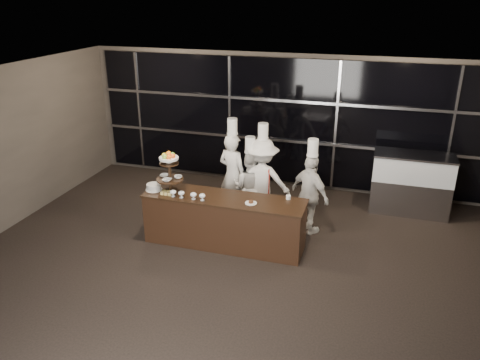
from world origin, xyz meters
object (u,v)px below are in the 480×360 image
(display_stand, at_px, (169,169))
(chef_a, at_px, (233,174))
(buffet_counter, at_px, (224,221))
(layer_cake, at_px, (154,187))
(display_case, at_px, (411,180))
(chef_b, at_px, (250,186))
(chef_c, at_px, (262,181))
(chef_d, at_px, (310,194))

(display_stand, relative_size, chef_a, 0.37)
(buffet_counter, height_order, display_stand, display_stand)
(layer_cake, xyz_separation_m, display_case, (4.48, 2.41, -0.29))
(display_case, bearing_deg, buffet_counter, -143.38)
(display_stand, distance_m, chef_b, 1.70)
(layer_cake, distance_m, chef_b, 1.86)
(display_stand, xyz_separation_m, layer_cake, (-0.30, -0.05, -0.37))
(display_stand, bearing_deg, chef_a, 56.85)
(chef_c, bearing_deg, chef_b, -173.61)
(chef_b, relative_size, chef_c, 0.86)
(chef_c, bearing_deg, chef_d, -11.73)
(display_case, bearing_deg, chef_a, -161.03)
(layer_cake, bearing_deg, chef_b, 37.31)
(chef_b, xyz_separation_m, chef_d, (1.19, -0.17, 0.06))
(chef_a, bearing_deg, layer_cake, -131.05)
(display_case, xyz_separation_m, chef_c, (-2.77, -1.26, 0.16))
(display_case, relative_size, chef_a, 0.77)
(display_stand, bearing_deg, buffet_counter, 0.01)
(display_case, xyz_separation_m, chef_b, (-3.01, -1.29, 0.04))
(chef_a, bearing_deg, display_stand, -123.15)
(display_stand, distance_m, chef_c, 1.85)
(display_stand, distance_m, display_case, 4.84)
(chef_a, bearing_deg, chef_b, -17.61)
(layer_cake, bearing_deg, buffet_counter, 2.20)
(buffet_counter, height_order, chef_b, chef_b)
(chef_d, bearing_deg, chef_c, 168.27)
(chef_c, bearing_deg, display_stand, -142.00)
(buffet_counter, relative_size, chef_d, 1.56)
(buffet_counter, height_order, layer_cake, layer_cake)
(display_case, height_order, chef_b, chef_b)
(chef_a, bearing_deg, buffet_counter, -79.45)
(chef_a, distance_m, chef_d, 1.61)
(chef_d, bearing_deg, display_case, 38.85)
(buffet_counter, relative_size, display_stand, 3.81)
(display_case, distance_m, chef_d, 2.33)
(chef_a, xyz_separation_m, chef_c, (0.62, -0.10, -0.03))
(layer_cake, relative_size, chef_d, 0.16)
(chef_b, relative_size, chef_d, 0.94)
(display_stand, height_order, chef_d, chef_d)
(display_case, xyz_separation_m, chef_a, (-3.40, -1.17, 0.19))
(display_case, relative_size, chef_b, 0.90)
(display_stand, xyz_separation_m, chef_c, (1.40, 1.10, -0.49))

